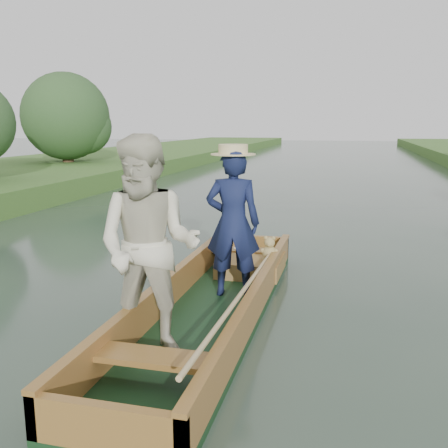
# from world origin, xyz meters

# --- Properties ---
(ground) EXTENTS (120.00, 120.00, 0.00)m
(ground) POSITION_xyz_m (0.00, 0.00, 0.00)
(ground) COLOR #283D30
(ground) RESTS_ON ground
(trees_far) EXTENTS (22.94, 15.07, 4.29)m
(trees_far) POSITION_xyz_m (0.96, 9.51, 2.34)
(trees_far) COLOR #47331E
(trees_far) RESTS_ON ground
(punt) EXTENTS (1.33, 5.00, 2.04)m
(punt) POSITION_xyz_m (-0.09, -0.31, 0.74)
(punt) COLOR black
(punt) RESTS_ON ground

